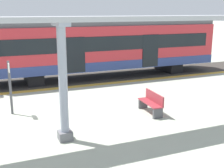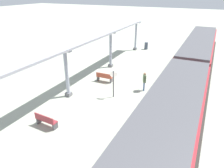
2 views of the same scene
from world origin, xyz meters
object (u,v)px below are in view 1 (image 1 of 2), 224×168
Objects in this scene: bench_near_end at (152,103)px; platform_info_sign at (10,82)px; train_far_carriage at (107,48)px; canopy_pillar_third at (63,83)px.

platform_info_sign reaches higher than bench_near_end.
canopy_pillar_third reaches higher than train_far_carriage.
bench_near_end is at bearing -6.93° from train_far_carriage.
train_far_carriage is 9.77m from canopy_pillar_third.
canopy_pillar_third is 1.72× the size of platform_info_sign.
bench_near_end is at bearing 107.30° from canopy_pillar_third.
canopy_pillar_third is at bearing -29.58° from train_far_carriage.
train_far_carriage is 7.46m from bench_near_end.
platform_info_sign is (-2.07, -5.34, 0.89)m from bench_near_end.
canopy_pillar_third is (8.50, -4.82, 0.09)m from train_far_carriage.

